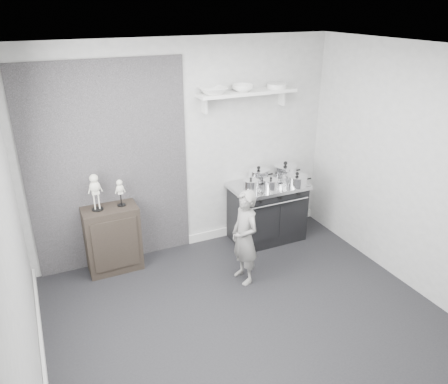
{
  "coord_description": "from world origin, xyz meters",
  "views": [
    {
      "loc": [
        -1.75,
        -3.16,
        3.06
      ],
      "look_at": [
        0.15,
        0.95,
        1.08
      ],
      "focal_mm": 35.0,
      "sensor_mm": 36.0,
      "label": 1
    }
  ],
  "objects": [
    {
      "name": "bowl_large",
      "position": [
        0.33,
        1.67,
        2.08
      ],
      "size": [
        0.34,
        0.34,
        0.08
      ],
      "primitive_type": "imported",
      "color": "white",
      "rests_on": "wall_shelf"
    },
    {
      "name": "pot_back_right",
      "position": [
        1.36,
        1.57,
        0.91
      ],
      "size": [
        0.4,
        0.32,
        0.25
      ],
      "color": "white",
      "rests_on": "stove"
    },
    {
      "name": "stove",
      "position": [
        1.04,
        1.48,
        0.41
      ],
      "size": [
        1.01,
        0.63,
        0.81
      ],
      "color": "black",
      "rests_on": "ground"
    },
    {
      "name": "skeleton_full",
      "position": [
        -1.17,
        1.61,
        1.09
      ],
      "size": [
        0.14,
        0.09,
        0.51
      ],
      "primitive_type": null,
      "color": "beige",
      "rests_on": "side_cabinet"
    },
    {
      "name": "plate_stack",
      "position": [
        1.22,
        1.67,
        2.07
      ],
      "size": [
        0.25,
        0.25,
        0.06
      ],
      "primitive_type": "cylinder",
      "color": "silver",
      "rests_on": "wall_shelf"
    },
    {
      "name": "pot_front_right",
      "position": [
        1.37,
        1.29,
        0.88
      ],
      "size": [
        0.37,
        0.28,
        0.19
      ],
      "color": "white",
      "rests_on": "stove"
    },
    {
      "name": "bowl_small",
      "position": [
        0.73,
        1.67,
        2.08
      ],
      "size": [
        0.27,
        0.27,
        0.08
      ],
      "primitive_type": "imported",
      "color": "white",
      "rests_on": "wall_shelf"
    },
    {
      "name": "pot_front_left",
      "position": [
        0.73,
        1.39,
        0.89
      ],
      "size": [
        0.29,
        0.2,
        0.19
      ],
      "color": "white",
      "rests_on": "stove"
    },
    {
      "name": "child",
      "position": [
        0.3,
        0.71,
        0.57
      ],
      "size": [
        0.31,
        0.44,
        1.15
      ],
      "primitive_type": "imported",
      "rotation": [
        0.0,
        0.0,
        -1.48
      ],
      "color": "gray",
      "rests_on": "ground"
    },
    {
      "name": "pot_back_left",
      "position": [
        0.96,
        1.61,
        0.9
      ],
      "size": [
        0.36,
        0.27,
        0.23
      ],
      "color": "white",
      "rests_on": "stove"
    },
    {
      "name": "wall_shelf",
      "position": [
        0.8,
        1.68,
        2.01
      ],
      "size": [
        1.3,
        0.26,
        0.24
      ],
      "color": "silver",
      "rests_on": "room_shell"
    },
    {
      "name": "ground",
      "position": [
        0.0,
        0.0,
        0.0
      ],
      "size": [
        4.0,
        4.0,
        0.0
      ],
      "primitive_type": "plane",
      "color": "black",
      "rests_on": "ground"
    },
    {
      "name": "skeleton_torso",
      "position": [
        -0.89,
        1.61,
        1.02
      ],
      "size": [
        0.11,
        0.07,
        0.38
      ],
      "primitive_type": null,
      "color": "beige",
      "rests_on": "side_cabinet"
    },
    {
      "name": "side_cabinet",
      "position": [
        -1.04,
        1.61,
        0.42
      ],
      "size": [
        0.64,
        0.37,
        0.83
      ],
      "primitive_type": "cube",
      "color": "black",
      "rests_on": "ground"
    },
    {
      "name": "room_shell",
      "position": [
        -0.09,
        0.15,
        1.64
      ],
      "size": [
        4.02,
        3.62,
        2.71
      ],
      "color": "#A2A2A0",
      "rests_on": "ground"
    },
    {
      "name": "pot_front_center",
      "position": [
        0.98,
        1.32,
        0.88
      ],
      "size": [
        0.29,
        0.2,
        0.18
      ],
      "color": "white",
      "rests_on": "stove"
    }
  ]
}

